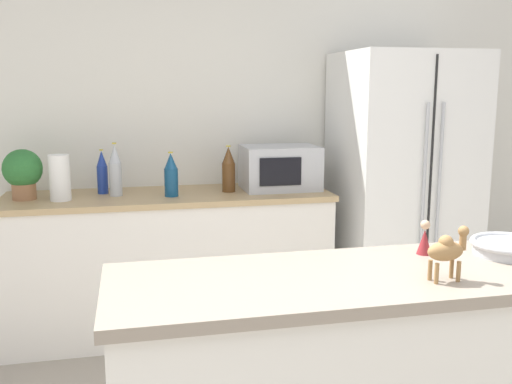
{
  "coord_description": "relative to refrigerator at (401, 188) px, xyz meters",
  "views": [
    {
      "loc": [
        -0.6,
        -1.11,
        1.53
      ],
      "look_at": [
        -0.04,
        1.4,
        1.07
      ],
      "focal_mm": 40.0,
      "sensor_mm": 36.0,
      "label": 1
    }
  ],
  "objects": [
    {
      "name": "back_bottle_1",
      "position": [
        -1.84,
        0.09,
        0.16
      ],
      "size": [
        0.08,
        0.08,
        0.32
      ],
      "color": "#B2B7BC",
      "rests_on": "back_counter"
    },
    {
      "name": "refrigerator",
      "position": [
        0.0,
        0.0,
        0.0
      ],
      "size": [
        0.83,
        0.76,
        1.76
      ],
      "color": "white",
      "rests_on": "ground_plane"
    },
    {
      "name": "paper_towel_roll",
      "position": [
        -2.15,
        0.01,
        0.14
      ],
      "size": [
        0.12,
        0.12,
        0.27
      ],
      "color": "white",
      "rests_on": "back_counter"
    },
    {
      "name": "fruit_bowl",
      "position": [
        -0.54,
        -1.84,
        0.14
      ],
      "size": [
        0.25,
        0.25,
        0.05
      ],
      "color": "#B7BABF",
      "rests_on": "bar_counter"
    },
    {
      "name": "back_bottle_3",
      "position": [
        -1.92,
        0.19,
        0.14
      ],
      "size": [
        0.07,
        0.07,
        0.28
      ],
      "color": "navy",
      "rests_on": "back_counter"
    },
    {
      "name": "back_counter",
      "position": [
        -1.52,
        0.09,
        -0.44
      ],
      "size": [
        2.0,
        0.63,
        0.89
      ],
      "color": "silver",
      "rests_on": "ground_plane"
    },
    {
      "name": "wall_back",
      "position": [
        -1.15,
        0.42,
        0.39
      ],
      "size": [
        8.0,
        0.06,
        2.55
      ],
      "color": "silver",
      "rests_on": "ground_plane"
    },
    {
      "name": "back_bottle_2",
      "position": [
        -1.51,
        -0.0,
        0.14
      ],
      "size": [
        0.08,
        0.08,
        0.27
      ],
      "color": "navy",
      "rests_on": "back_counter"
    },
    {
      "name": "potted_plant",
      "position": [
        -2.37,
        0.09,
        0.17
      ],
      "size": [
        0.23,
        0.23,
        0.3
      ],
      "color": "#9E6B47",
      "rests_on": "back_counter"
    },
    {
      "name": "wise_man_figurine_blue",
      "position": [
        -0.81,
        -1.77,
        0.16
      ],
      "size": [
        0.05,
        0.05,
        0.12
      ],
      "color": "maroon",
      "rests_on": "bar_counter"
    },
    {
      "name": "back_bottle_0",
      "position": [
        -1.14,
        0.08,
        0.15
      ],
      "size": [
        0.08,
        0.08,
        0.29
      ],
      "color": "brown",
      "rests_on": "back_counter"
    },
    {
      "name": "microwave",
      "position": [
        -0.81,
        0.11,
        0.15
      ],
      "size": [
        0.48,
        0.37,
        0.28
      ],
      "color": "#B2B5BA",
      "rests_on": "back_counter"
    },
    {
      "name": "camel_figurine",
      "position": [
        -0.88,
        -2.03,
        0.2
      ],
      "size": [
        0.13,
        0.06,
        0.16
      ],
      "color": "olive",
      "rests_on": "bar_counter"
    }
  ]
}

